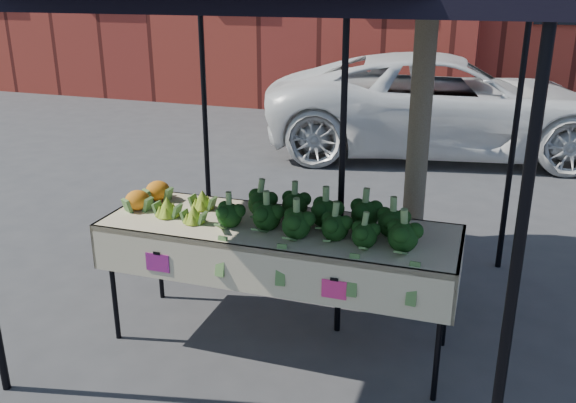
{
  "coord_description": "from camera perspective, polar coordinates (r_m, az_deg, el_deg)",
  "views": [
    {
      "loc": [
        1.53,
        -3.53,
        2.42
      ],
      "look_at": [
        0.2,
        0.23,
        1.0
      ],
      "focal_mm": 38.11,
      "sensor_mm": 36.0,
      "label": 1
    }
  ],
  "objects": [
    {
      "name": "ground",
      "position": [
        4.54,
        -3.5,
        -12.62
      ],
      "size": [
        90.0,
        90.0,
        0.0
      ],
      "primitive_type": "plane",
      "color": "#353538"
    },
    {
      "name": "romanesco_cluster",
      "position": [
        4.31,
        -9.33,
        -0.03
      ],
      "size": [
        0.41,
        0.45,
        0.18
      ],
      "primitive_type": "ellipsoid",
      "color": "#A6BC2B",
      "rests_on": "table"
    },
    {
      "name": "street_tree",
      "position": [
        4.39,
        12.96,
        17.33
      ],
      "size": [
        2.32,
        2.32,
        4.56
      ],
      "primitive_type": null,
      "color": "#1E4C14",
      "rests_on": "ground"
    },
    {
      "name": "cauliflower_pair",
      "position": [
        4.56,
        -12.94,
        0.7
      ],
      "size": [
        0.21,
        0.41,
        0.16
      ],
      "primitive_type": "ellipsoid",
      "color": "orange",
      "rests_on": "table"
    },
    {
      "name": "canopy",
      "position": [
        4.27,
        0.81,
        5.38
      ],
      "size": [
        3.16,
        3.16,
        2.74
      ],
      "primitive_type": null,
      "color": "black",
      "rests_on": "ground"
    },
    {
      "name": "table",
      "position": [
        4.28,
        -0.9,
        -7.81
      ],
      "size": [
        2.42,
        0.85,
        0.9
      ],
      "color": "beige",
      "rests_on": "ground"
    },
    {
      "name": "broccoli_heap",
      "position": [
        3.99,
        2.89,
        -0.99
      ],
      "size": [
        1.35,
        0.55,
        0.24
      ],
      "primitive_type": "ellipsoid",
      "color": "black",
      "rests_on": "table"
    }
  ]
}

